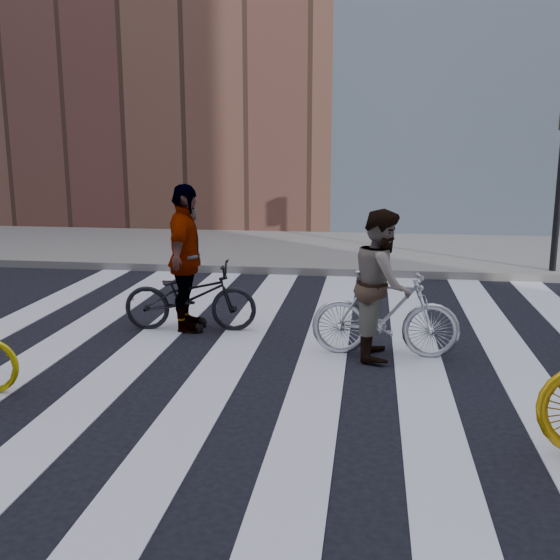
% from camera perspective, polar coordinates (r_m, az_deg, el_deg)
% --- Properties ---
extents(ground, '(100.00, 100.00, 0.00)m').
position_cam_1_polar(ground, '(7.53, -0.63, -7.34)').
color(ground, black).
rests_on(ground, ground).
extents(sidewalk_far, '(100.00, 5.00, 0.15)m').
position_cam_1_polar(sidewalk_far, '(14.76, 3.73, 2.58)').
color(sidewalk_far, gray).
rests_on(sidewalk_far, ground).
extents(zebra_crosswalk, '(8.25, 10.00, 0.01)m').
position_cam_1_polar(zebra_crosswalk, '(7.52, -0.63, -7.29)').
color(zebra_crosswalk, silver).
rests_on(zebra_crosswalk, ground).
extents(bike_silver_mid, '(1.73, 0.52, 1.03)m').
position_cam_1_polar(bike_silver_mid, '(7.75, 9.17, -2.92)').
color(bike_silver_mid, silver).
rests_on(bike_silver_mid, ground).
extents(bike_dark_rear, '(1.81, 0.77, 0.93)m').
position_cam_1_polar(bike_dark_rear, '(8.80, -7.82, -1.43)').
color(bike_dark_rear, black).
rests_on(bike_dark_rear, ground).
extents(rider_mid, '(0.68, 0.86, 1.74)m').
position_cam_1_polar(rider_mid, '(7.67, 8.88, -0.35)').
color(rider_mid, slate).
rests_on(rider_mid, ground).
extents(rider_rear, '(0.58, 1.18, 1.95)m').
position_cam_1_polar(rider_rear, '(8.71, -8.24, 1.87)').
color(rider_rear, slate).
rests_on(rider_rear, ground).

